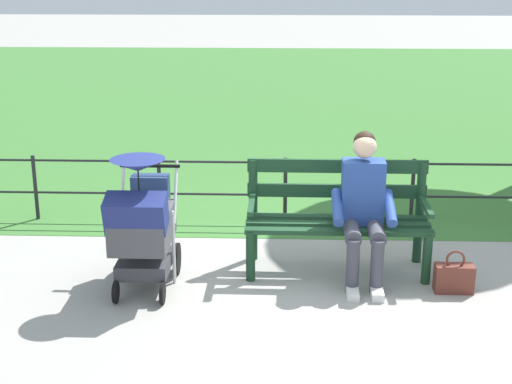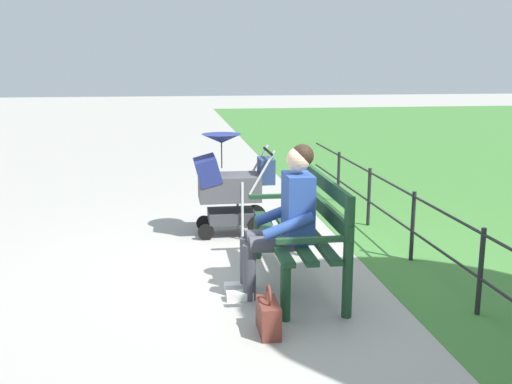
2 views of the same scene
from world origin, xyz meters
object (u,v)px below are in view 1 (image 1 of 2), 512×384
object	(u,v)px
park_bench	(337,212)
stroller	(142,222)
handbag	(454,278)
person_on_bench	(364,204)

from	to	relation	value
park_bench	stroller	bearing A→B (deg)	17.47
park_bench	handbag	distance (m)	1.14
person_on_bench	handbag	bearing A→B (deg)	160.87
park_bench	handbag	world-z (taller)	park_bench
park_bench	person_on_bench	world-z (taller)	person_on_bench
park_bench	person_on_bench	xyz separation A→B (m)	(-0.20, 0.22, 0.15)
person_on_bench	handbag	xyz separation A→B (m)	(-0.75, 0.26, -0.55)
person_on_bench	park_bench	bearing A→B (deg)	-47.78
person_on_bench	stroller	xyz separation A→B (m)	(1.83, 0.29, -0.08)
person_on_bench	stroller	distance (m)	1.86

